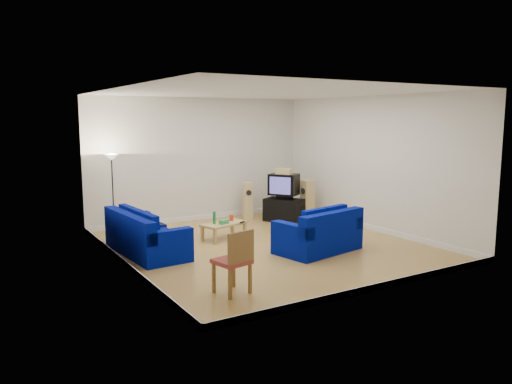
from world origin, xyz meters
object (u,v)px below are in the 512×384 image
coffee_table (224,225)px  television (284,184)px  tv_stand (284,210)px  sofa_three_seat (144,238)px  sofa_loveseat (320,236)px

coffee_table → television: television is taller
tv_stand → television: bearing=141.8°
sofa_three_seat → tv_stand: sofa_three_seat is taller
sofa_loveseat → television: size_ratio=2.13×
tv_stand → television: television is taller
tv_stand → sofa_loveseat: bearing=-50.5°
coffee_table → sofa_loveseat: bearing=-59.0°
sofa_three_seat → tv_stand: 4.32m
sofa_three_seat → coffee_table: sofa_three_seat is taller
tv_stand → television: size_ratio=1.11×
sofa_loveseat → tv_stand: 3.05m
sofa_loveseat → tv_stand: (1.07, 2.86, -0.03)m
coffee_table → television: 2.51m
sofa_loveseat → coffee_table: bearing=110.3°
sofa_three_seat → television: (4.16, 1.18, 0.66)m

